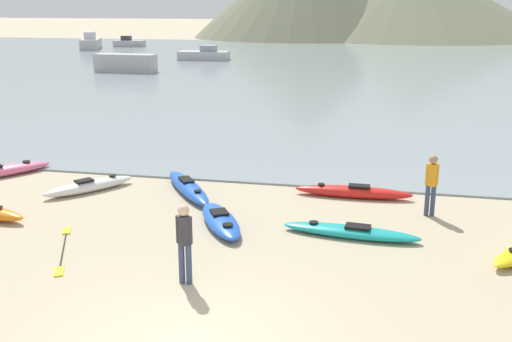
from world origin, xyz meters
name	(u,v)px	position (x,y,z in m)	size (l,w,h in m)	color
bay_water	(349,67)	(0.00, 43.89, 0.03)	(160.00, 70.00, 0.06)	gray
kayak_on_sand_0	(221,220)	(-0.80, 5.22, 0.15)	(1.90, 2.67, 0.35)	blue
kayak_on_sand_2	(353,192)	(2.26, 8.22, 0.16)	(3.30, 0.59, 0.37)	red
kayak_on_sand_3	(89,186)	(-5.31, 7.18, 0.17)	(2.17, 2.55, 0.38)	white
kayak_on_sand_7	(351,232)	(2.37, 5.21, 0.13)	(3.29, 0.95, 0.30)	teal
kayak_on_sand_8	(188,187)	(-2.44, 7.65, 0.17)	(2.46, 3.20, 0.38)	blue
person_near_foreground	(184,239)	(-0.65, 2.08, 0.93)	(0.33, 0.28, 1.62)	#384260
person_near_waterline	(432,182)	(4.26, 7.09, 0.92)	(0.33, 0.28, 1.61)	#384260
moored_boat_0	(91,43)	(-31.16, 58.29, 0.76)	(3.63, 5.62, 2.01)	#B2B2B7
moored_boat_2	(129,43)	(-28.55, 63.35, 0.52)	(3.95, 2.13, 1.32)	#B2B2B7
moored_boat_3	(204,55)	(-13.99, 47.63, 0.55)	(4.83, 2.25, 1.39)	#B2B2B7
moored_boat_4	(125,63)	(-17.06, 36.35, 0.76)	(4.91, 1.46, 1.39)	#B2B2B7
loose_paddle	(63,249)	(-3.85, 3.07, 0.01)	(1.35, 2.59, 0.03)	black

